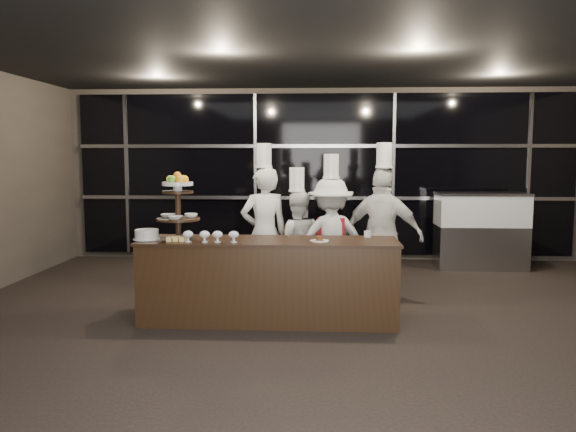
# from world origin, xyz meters

# --- Properties ---
(room) EXTENTS (10.00, 10.00, 10.00)m
(room) POSITION_xyz_m (0.00, 0.00, 1.50)
(room) COLOR black
(room) RESTS_ON ground
(window_wall) EXTENTS (8.60, 0.10, 2.80)m
(window_wall) POSITION_xyz_m (0.00, 4.94, 1.50)
(window_wall) COLOR black
(window_wall) RESTS_ON ground
(buffet_counter) EXTENTS (2.84, 0.74, 0.92)m
(buffet_counter) POSITION_xyz_m (-0.65, 1.18, 0.47)
(buffet_counter) COLOR black
(buffet_counter) RESTS_ON ground
(display_stand) EXTENTS (0.48, 0.48, 0.74)m
(display_stand) POSITION_xyz_m (-1.65, 1.18, 1.34)
(display_stand) COLOR black
(display_stand) RESTS_ON buffet_counter
(compotes) EXTENTS (0.60, 0.11, 0.12)m
(compotes) POSITION_xyz_m (-1.24, 0.96, 1.00)
(compotes) COLOR silver
(compotes) RESTS_ON buffet_counter
(layer_cake) EXTENTS (0.30, 0.30, 0.11)m
(layer_cake) POSITION_xyz_m (-1.99, 1.13, 0.97)
(layer_cake) COLOR white
(layer_cake) RESTS_ON buffet_counter
(pastry_squares) EXTENTS (0.20, 0.13, 0.05)m
(pastry_squares) POSITION_xyz_m (-1.63, 1.01, 0.95)
(pastry_squares) COLOR #F1CE76
(pastry_squares) RESTS_ON buffet_counter
(small_plate) EXTENTS (0.20, 0.20, 0.05)m
(small_plate) POSITION_xyz_m (-0.08, 1.08, 0.94)
(small_plate) COLOR white
(small_plate) RESTS_ON buffet_counter
(chef_cup) EXTENTS (0.08, 0.08, 0.07)m
(chef_cup) POSITION_xyz_m (0.46, 1.43, 0.96)
(chef_cup) COLOR white
(chef_cup) RESTS_ON buffet_counter
(display_case) EXTENTS (1.44, 0.63, 1.24)m
(display_case) POSITION_xyz_m (2.55, 4.30, 0.69)
(display_case) COLOR #A5A5AA
(display_case) RESTS_ON ground
(chef_a) EXTENTS (0.72, 0.60, 1.99)m
(chef_a) POSITION_xyz_m (-0.79, 2.20, 0.87)
(chef_a) COLOR silver
(chef_a) RESTS_ON ground
(chef_b) EXTENTS (0.71, 0.58, 1.69)m
(chef_b) POSITION_xyz_m (-0.37, 2.24, 0.71)
(chef_b) COLOR white
(chef_b) RESTS_ON ground
(chef_c) EXTENTS (1.11, 0.78, 1.86)m
(chef_c) POSITION_xyz_m (0.06, 2.14, 0.79)
(chef_c) COLOR silver
(chef_c) RESTS_ON ground
(chef_d) EXTENTS (1.08, 0.72, 2.00)m
(chef_d) POSITION_xyz_m (0.70, 2.02, 0.87)
(chef_d) COLOR silver
(chef_d) RESTS_ON ground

